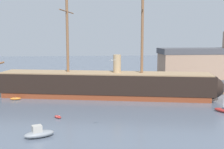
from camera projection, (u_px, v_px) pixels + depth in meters
The scene contains 7 objects.
tall_ship at pixel (104, 84), 70.88m from camera, with size 61.55×18.62×29.92m.
motorboat_mid_left at pixel (39, 133), 43.18m from camera, with size 4.86×3.41×1.88m.
dinghy_alongside_bow at pixel (58, 117), 53.42m from camera, with size 1.77×1.99×0.44m.
sailboat_alongside_stern at pixel (224, 110), 57.11m from camera, with size 3.36×4.23×5.49m.
dinghy_far_left at pixel (16, 99), 68.43m from camera, with size 2.63×1.32×0.60m.
dockside_warehouse_right at pixel (217, 64), 98.06m from camera, with size 42.23×12.15×16.42m.
seagull_in_flight at pixel (112, 60), 39.03m from camera, with size 1.07×0.69×0.13m.
Camera 1 is at (-9.55, -15.86, 15.14)m, focal length 46.50 mm.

